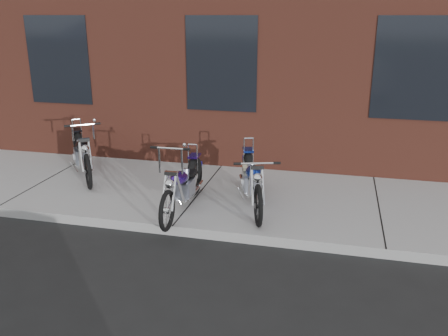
# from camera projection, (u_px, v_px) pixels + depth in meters

# --- Properties ---
(ground) EXTENTS (120.00, 120.00, 0.00)m
(ground) POSITION_uv_depth(u_px,v_px,m) (172.00, 236.00, 6.99)
(ground) COLOR black
(ground) RESTS_ON ground
(sidewalk) EXTENTS (22.00, 3.00, 0.15)m
(sidewalk) POSITION_uv_depth(u_px,v_px,m) (201.00, 195.00, 8.36)
(sidewalk) COLOR #9D9B97
(sidewalk) RESTS_ON ground
(chopper_purple) EXTENTS (0.51, 2.10, 1.18)m
(chopper_purple) POSITION_uv_depth(u_px,v_px,m) (183.00, 187.00, 7.44)
(chopper_purple) COLOR black
(chopper_purple) RESTS_ON sidewalk
(chopper_blue) EXTENTS (0.80, 2.13, 0.96)m
(chopper_blue) POSITION_uv_depth(u_px,v_px,m) (252.00, 181.00, 7.64)
(chopper_blue) COLOR black
(chopper_blue) RESTS_ON sidewalk
(chopper_third) EXTENTS (1.39, 1.86, 1.13)m
(chopper_third) POSITION_uv_depth(u_px,v_px,m) (82.00, 155.00, 9.07)
(chopper_third) COLOR black
(chopper_third) RESTS_ON sidewalk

